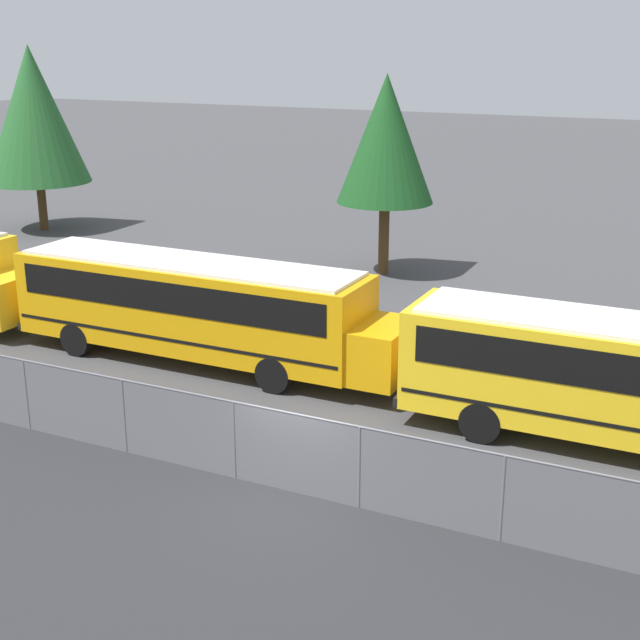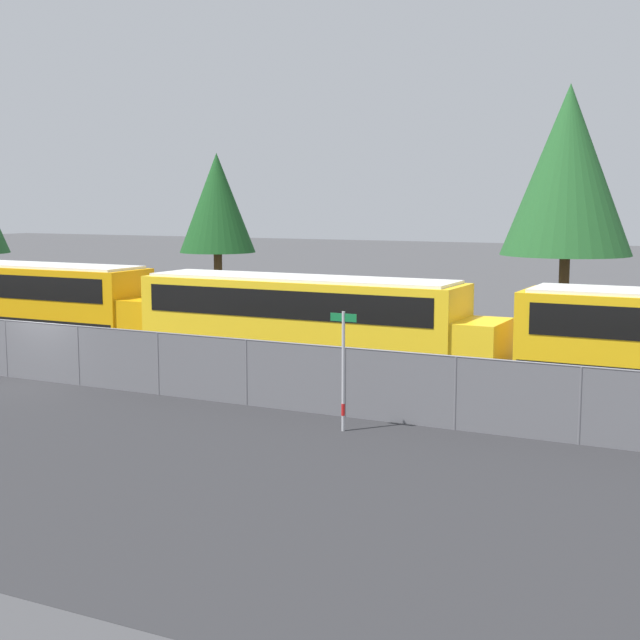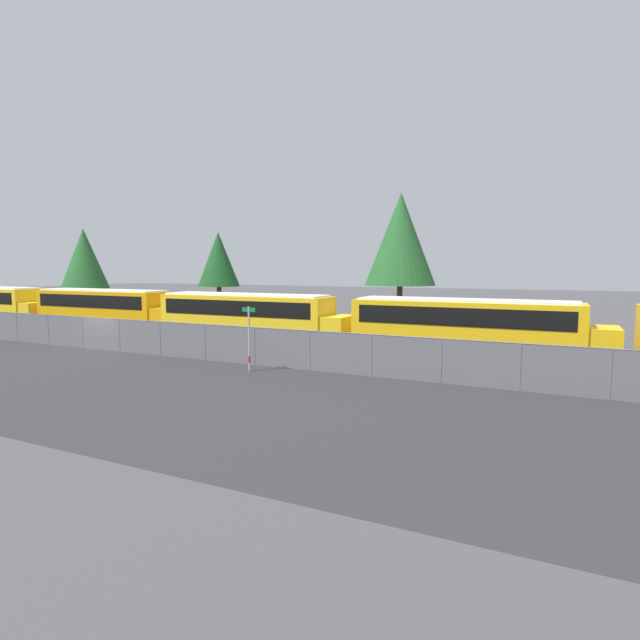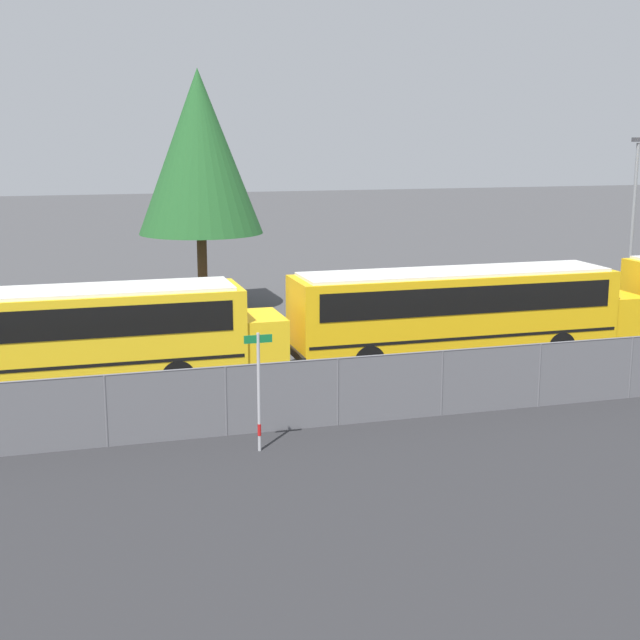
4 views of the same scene
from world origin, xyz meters
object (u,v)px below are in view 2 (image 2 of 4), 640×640
tree_2 (568,170)px  school_bus_3 (29,295)px  street_sign (343,368)px  tree_0 (217,203)px  school_bus_4 (307,315)px

tree_2 → school_bus_3: bearing=-149.2°
street_sign → tree_0: size_ratio=0.37×
street_sign → tree_2: 19.62m
tree_0 → school_bus_4: bearing=-47.3°
school_bus_4 → street_sign: size_ratio=4.25×
tree_2 → tree_0: bearing=176.7°
tree_0 → tree_2: tree_2 is taller
school_bus_4 → tree_2: (6.07, 12.04, 5.07)m
school_bus_3 → school_bus_4: same height
school_bus_4 → tree_0: bearing=132.7°
school_bus_4 → tree_2: tree_2 is taller
school_bus_3 → tree_0: bearing=85.2°
school_bus_4 → tree_2: bearing=63.2°
school_bus_3 → tree_2: bearing=30.8°
school_bus_4 → school_bus_3: bearing=177.4°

